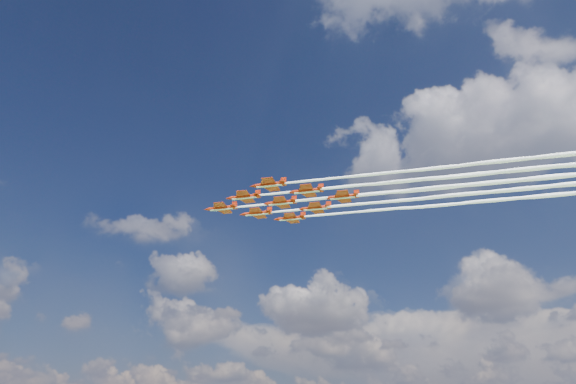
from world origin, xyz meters
The scene contains 8 objects.
jet_lead centered at (43.23, 21.23, 72.67)m, with size 135.47×52.10×2.62m.
jet_row2_port centered at (54.14, 18.28, 72.67)m, with size 135.47×52.10×2.62m.
jet_row2_starb centered at (49.74, 30.47, 72.67)m, with size 135.47×52.10×2.62m.
jet_row3_port centered at (65.05, 15.32, 72.67)m, with size 135.47×52.10×2.62m.
jet_row3_centre centered at (60.65, 27.52, 72.67)m, with size 135.47×52.10×2.62m.
jet_row3_starb centered at (56.25, 39.71, 72.67)m, with size 135.47×52.10×2.62m.
jet_row4_port centered at (71.56, 24.56, 72.67)m, with size 135.47×52.10×2.62m.
jet_row4_starb centered at (67.16, 36.76, 72.67)m, with size 135.47×52.10×2.62m.
Camera 1 is at (81.95, -122.35, 7.12)m, focal length 35.00 mm.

